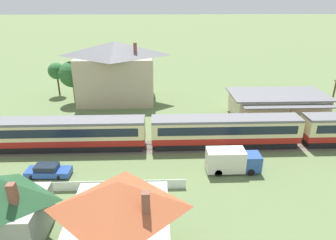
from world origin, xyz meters
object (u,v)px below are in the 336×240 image
cottage_terracotta_roof (120,213)px  delivery_truck_blue (232,161)px  passenger_train (150,131)px  station_house_grey_roof (116,71)px  parked_car_blue (48,171)px  yard_tree_0 (57,71)px  station_building (277,105)px  yard_tree_1 (72,74)px

cottage_terracotta_roof → delivery_truck_blue: (10.80, 10.07, -1.66)m
passenger_train → delivery_truck_blue: bearing=-34.1°
station_house_grey_roof → parked_car_blue: bearing=-100.1°
delivery_truck_blue → yard_tree_0: yard_tree_0 is taller
delivery_truck_blue → station_house_grey_roof: bearing=121.4°
passenger_train → delivery_truck_blue: (8.86, -6.00, -0.85)m
station_house_grey_roof → delivery_truck_blue: station_house_grey_roof is taller
station_building → delivery_truck_blue: size_ratio=2.57×
delivery_truck_blue → yard_tree_0: bearing=133.6°
delivery_truck_blue → cottage_terracotta_roof: bearing=-137.0°
delivery_truck_blue → yard_tree_1: (-22.65, 23.53, 3.89)m
passenger_train → delivery_truck_blue: size_ratio=13.16×
station_building → parked_car_blue: 34.71m
passenger_train → yard_tree_0: bearing=129.0°
passenger_train → delivery_truck_blue: 10.74m
cottage_terracotta_roof → delivery_truck_blue: size_ratio=1.33×
station_building → cottage_terracotta_roof: (-21.78, -26.20, 1.12)m
delivery_truck_blue → passenger_train: bearing=145.9°
cottage_terracotta_roof → yard_tree_0: bearing=112.7°
station_house_grey_roof → cottage_terracotta_roof: (4.37, -34.94, -2.48)m
yard_tree_1 → station_house_grey_roof: bearing=10.2°
parked_car_blue → yard_tree_1: (-3.03, 23.72, 4.58)m
yard_tree_1 → station_building: bearing=-12.4°
delivery_truck_blue → yard_tree_1: size_ratio=0.78×
cottage_terracotta_roof → station_house_grey_roof: bearing=97.1°
cottage_terracotta_roof → yard_tree_0: size_ratio=1.22×
parked_car_blue → yard_tree_1: size_ratio=0.63×
station_house_grey_roof → parked_car_blue: (-4.45, -25.07, -4.84)m
parked_car_blue → passenger_train: bearing=32.5°
station_building → yard_tree_0: (-37.75, 12.00, 2.89)m
station_building → parked_car_blue: (-30.60, -16.33, -1.23)m
station_building → yard_tree_1: bearing=167.6°
station_house_grey_roof → station_building: bearing=-18.5°
station_house_grey_roof → parked_car_blue: 25.91m
passenger_train → parked_car_blue: passenger_train is taller
yard_tree_0 → cottage_terracotta_roof: bearing=-67.3°
passenger_train → station_building: 22.28m
station_building → yard_tree_1: size_ratio=2.01×
delivery_truck_blue → yard_tree_1: yard_tree_1 is taller
station_house_grey_roof → yard_tree_1: station_house_grey_roof is taller
station_building → yard_tree_0: bearing=162.4°
passenger_train → station_building: (19.84, 10.13, -0.31)m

